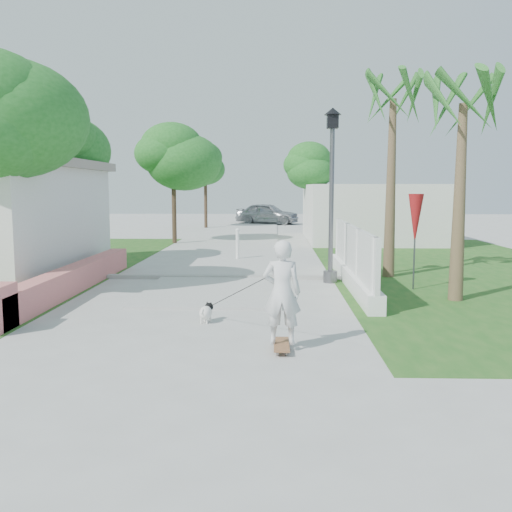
{
  "coord_description": "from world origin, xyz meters",
  "views": [
    {
      "loc": [
        1.45,
        -9.16,
        2.43
      ],
      "look_at": [
        1.09,
        2.01,
        1.1
      ],
      "focal_mm": 40.0,
      "sensor_mm": 36.0,
      "label": 1
    }
  ],
  "objects_px": {
    "bollard": "(238,243)",
    "skateboarder": "(241,293)",
    "patio_umbrella": "(415,220)",
    "parked_car": "(267,213)",
    "street_lamp": "(332,188)",
    "dog": "(206,312)"
  },
  "relations": [
    {
      "from": "bollard",
      "to": "skateboarder",
      "type": "xyz_separation_m",
      "value": [
        0.7,
        -9.95,
        0.13
      ]
    },
    {
      "from": "skateboarder",
      "to": "patio_umbrella",
      "type": "bearing_deg",
      "value": -128.41
    },
    {
      "from": "patio_umbrella",
      "to": "parked_car",
      "type": "bearing_deg",
      "value": 98.66
    },
    {
      "from": "bollard",
      "to": "skateboarder",
      "type": "height_order",
      "value": "skateboarder"
    },
    {
      "from": "patio_umbrella",
      "to": "parked_car",
      "type": "xyz_separation_m",
      "value": [
        -3.83,
        25.14,
        -0.96
      ]
    },
    {
      "from": "bollard",
      "to": "patio_umbrella",
      "type": "relative_size",
      "value": 0.47
    },
    {
      "from": "street_lamp",
      "to": "dog",
      "type": "relative_size",
      "value": 8.71
    },
    {
      "from": "street_lamp",
      "to": "patio_umbrella",
      "type": "distance_m",
      "value": 2.27
    },
    {
      "from": "street_lamp",
      "to": "parked_car",
      "type": "relative_size",
      "value": 1.05
    },
    {
      "from": "dog",
      "to": "parked_car",
      "type": "bearing_deg",
      "value": 101.75
    },
    {
      "from": "bollard",
      "to": "skateboarder",
      "type": "distance_m",
      "value": 9.98
    },
    {
      "from": "bollard",
      "to": "dog",
      "type": "height_order",
      "value": "bollard"
    },
    {
      "from": "parked_car",
      "to": "patio_umbrella",
      "type": "bearing_deg",
      "value": -155.87
    },
    {
      "from": "patio_umbrella",
      "to": "parked_car",
      "type": "distance_m",
      "value": 25.45
    },
    {
      "from": "bollard",
      "to": "dog",
      "type": "relative_size",
      "value": 2.14
    },
    {
      "from": "skateboarder",
      "to": "parked_car",
      "type": "height_order",
      "value": "skateboarder"
    },
    {
      "from": "street_lamp",
      "to": "patio_umbrella",
      "type": "relative_size",
      "value": 1.93
    },
    {
      "from": "skateboarder",
      "to": "dog",
      "type": "xyz_separation_m",
      "value": [
        -0.69,
        0.94,
        -0.52
      ]
    },
    {
      "from": "skateboarder",
      "to": "parked_car",
      "type": "bearing_deg",
      "value": -87.32
    },
    {
      "from": "street_lamp",
      "to": "dog",
      "type": "xyz_separation_m",
      "value": [
        -2.69,
        -4.51,
        -2.23
      ]
    },
    {
      "from": "street_lamp",
      "to": "skateboarder",
      "type": "xyz_separation_m",
      "value": [
        -2.0,
        -5.45,
        -1.71
      ]
    },
    {
      "from": "skateboarder",
      "to": "dog",
      "type": "bearing_deg",
      "value": -51.01
    }
  ]
}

